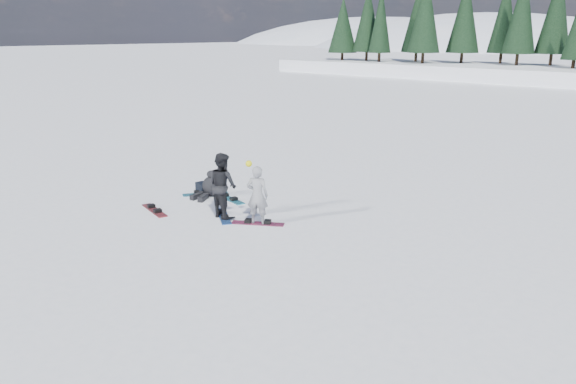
% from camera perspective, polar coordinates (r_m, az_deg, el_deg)
% --- Properties ---
extents(ground, '(420.00, 420.00, 0.00)m').
position_cam_1_polar(ground, '(14.96, -1.59, -4.59)').
color(ground, white).
rests_on(ground, ground).
extents(snowboarder_woman, '(0.74, 0.65, 1.84)m').
position_cam_1_polar(snowboarder_woman, '(15.70, -3.14, -0.31)').
color(snowboarder_woman, gray).
rests_on(snowboarder_woman, ground).
extents(snowboarder_man, '(1.00, 0.81, 1.92)m').
position_cam_1_polar(snowboarder_man, '(16.39, -6.67, 0.69)').
color(snowboarder_man, black).
rests_on(snowboarder_man, ground).
extents(seated_rider, '(0.77, 1.12, 0.87)m').
position_cam_1_polar(seated_rider, '(18.64, -7.96, 0.53)').
color(seated_rider, black).
rests_on(seated_rider, ground).
extents(gear_bag, '(0.49, 0.36, 0.30)m').
position_cam_1_polar(gear_bag, '(19.37, -8.68, 0.52)').
color(gear_bag, black).
rests_on(gear_bag, ground).
extents(snowboard_woman, '(1.41, 1.05, 0.03)m').
position_cam_1_polar(snowboard_woman, '(15.96, -3.08, -3.21)').
color(snowboard_woman, maroon).
rests_on(snowboard_woman, ground).
extents(snowboard_man, '(1.40, 1.07, 0.03)m').
position_cam_1_polar(snowboard_man, '(16.66, -6.56, -2.45)').
color(snowboard_man, navy).
rests_on(snowboard_man, ground).
extents(snowboard_loose_c, '(1.53, 0.56, 0.03)m').
position_cam_1_polar(snowboard_loose_c, '(18.36, -5.99, -0.69)').
color(snowboard_loose_c, teal).
rests_on(snowboard_loose_c, ground).
extents(snowboard_loose_a, '(1.01, 1.43, 0.03)m').
position_cam_1_polar(snowboard_loose_a, '(19.05, -8.41, -0.16)').
color(snowboard_loose_a, teal).
rests_on(snowboard_loose_a, ground).
extents(snowboard_loose_b, '(1.52, 0.65, 0.03)m').
position_cam_1_polar(snowboard_loose_b, '(17.57, -13.42, -1.82)').
color(snowboard_loose_b, maroon).
rests_on(snowboard_loose_b, ground).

